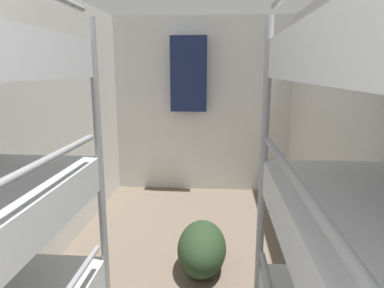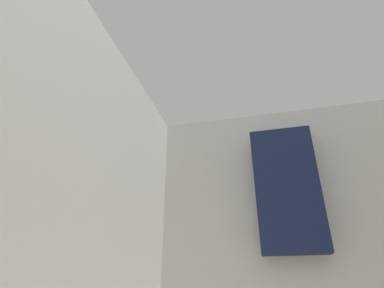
% 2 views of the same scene
% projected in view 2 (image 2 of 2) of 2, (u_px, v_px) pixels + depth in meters
% --- Properties ---
extents(wall_back, '(2.34, 0.06, 2.20)m').
position_uv_depth(wall_back, '(317.00, 249.00, 2.05)').
color(wall_back, silver).
rests_on(wall_back, ground_plane).
extents(hanging_coat, '(0.44, 0.12, 0.90)m').
position_uv_depth(hanging_coat, '(287.00, 188.00, 2.13)').
color(hanging_coat, '#192347').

